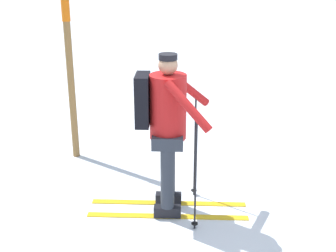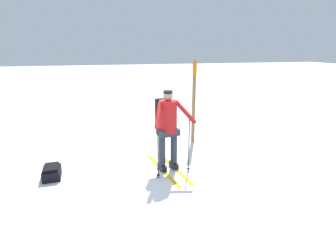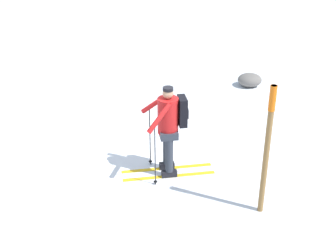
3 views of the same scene
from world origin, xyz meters
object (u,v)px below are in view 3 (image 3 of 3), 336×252
(skier, at_px, (169,124))
(rock_boulder, at_px, (250,80))
(trail_marker, at_px, (268,142))
(dropped_backpack, at_px, (178,111))

(skier, height_order, rock_boulder, skier)
(trail_marker, bearing_deg, skier, 143.60)
(skier, relative_size, dropped_backpack, 3.52)
(skier, distance_m, dropped_backpack, 2.68)
(skier, distance_m, trail_marker, 2.01)
(skier, height_order, trail_marker, trail_marker)
(skier, bearing_deg, dropped_backpack, 85.86)
(dropped_backpack, height_order, rock_boulder, rock_boulder)
(skier, xyz_separation_m, dropped_backpack, (0.18, 2.51, -0.94))
(skier, height_order, dropped_backpack, skier)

